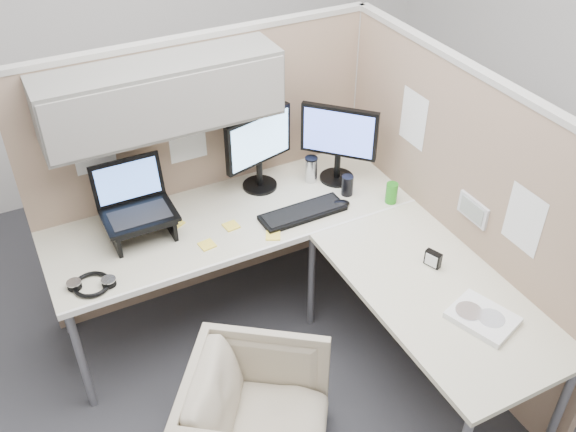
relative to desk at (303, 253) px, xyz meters
name	(u,v)px	position (x,y,z in m)	size (l,w,h in m)	color
ground	(292,366)	(-0.12, -0.13, -0.69)	(4.50, 4.50, 0.00)	#313135
partition_back	(187,138)	(-0.34, 0.70, 0.41)	(2.00, 0.36, 1.63)	#A18269
partition_right	(450,212)	(0.78, -0.19, 0.13)	(0.07, 2.03, 1.63)	#A18269
desk	(303,253)	(0.00, 0.00, 0.00)	(2.00, 1.98, 0.73)	beige
office_chair	(257,415)	(-0.53, -0.54, -0.37)	(0.62, 0.58, 0.64)	#C1B399
monitor_left	(259,146)	(0.03, 0.59, 0.32)	(0.43, 0.20, 0.47)	black
monitor_right	(339,138)	(0.47, 0.46, 0.32)	(0.33, 0.34, 0.47)	black
laptop_station	(137,211)	(-0.71, 0.48, 0.19)	(0.37, 0.31, 0.38)	black
keyboard	(303,213)	(0.13, 0.24, 0.05)	(0.48, 0.16, 0.02)	black
mouse	(341,204)	(0.35, 0.21, 0.06)	(0.10, 0.06, 0.04)	black
travel_mug	(311,169)	(0.32, 0.51, 0.12)	(0.07, 0.07, 0.16)	silver
soda_can_green	(392,193)	(0.62, 0.12, 0.10)	(0.07, 0.07, 0.12)	#268C1E
soda_can_silver	(347,185)	(0.44, 0.30, 0.10)	(0.07, 0.07, 0.12)	black
sticky_note_b	(273,236)	(-0.10, 0.15, 0.05)	(0.08, 0.08, 0.01)	yellow
sticky_note_d	(231,226)	(-0.26, 0.32, 0.05)	(0.08, 0.08, 0.01)	yellow
sticky_note_c	(176,223)	(-0.52, 0.48, 0.05)	(0.08, 0.08, 0.01)	yellow
sticky_note_a	(207,245)	(-0.44, 0.23, 0.05)	(0.08, 0.08, 0.01)	yellow
headphones	(92,284)	(-1.04, 0.19, 0.06)	(0.23, 0.23, 0.03)	black
paper_stack	(483,318)	(0.47, -0.82, 0.06)	(0.30, 0.33, 0.03)	white
desk_clock	(433,259)	(0.50, -0.42, 0.08)	(0.06, 0.09, 0.08)	black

